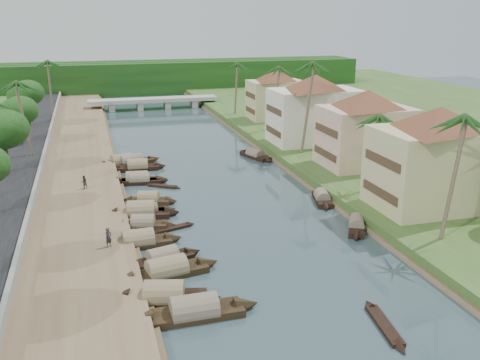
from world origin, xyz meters
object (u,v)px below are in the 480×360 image
object	(u,v)px
bridge	(153,101)
building_near	(436,157)
sampan_0	(194,312)
sampan_1	(164,297)
person_near	(108,237)

from	to	relation	value
bridge	building_near	size ratio (longest dim) A/B	1.89
sampan_0	sampan_1	world-z (taller)	sampan_1
sampan_1	person_near	xyz separation A→B (m)	(-3.40, 9.21, 1.24)
sampan_0	building_near	bearing A→B (deg)	23.65
bridge	building_near	bearing A→B (deg)	-75.61
bridge	sampan_1	bearing A→B (deg)	-96.62
building_near	person_near	distance (m)	32.44
building_near	sampan_1	distance (m)	30.83
sampan_0	person_near	distance (m)	12.89
bridge	sampan_0	bearing A→B (deg)	-95.32
bridge	building_near	xyz separation A→B (m)	(18.99, -74.00, 4.66)
bridge	person_near	bearing A→B (deg)	-99.99
building_near	sampan_1	size ratio (longest dim) A/B	1.72
person_near	bridge	bearing A→B (deg)	43.83
bridge	sampan_0	world-z (taller)	bridge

